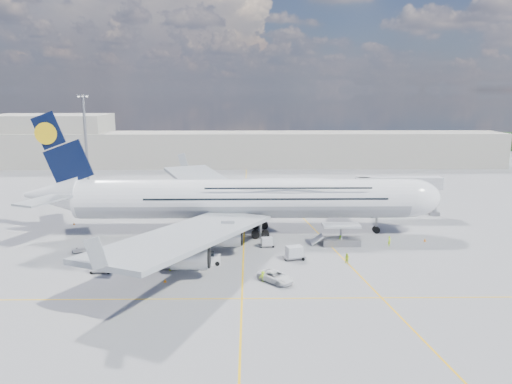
{
  "coord_description": "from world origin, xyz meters",
  "views": [
    {
      "loc": [
        0.99,
        -80.64,
        26.55
      ],
      "look_at": [
        2.22,
        8.0,
        8.4
      ],
      "focal_mm": 35.0,
      "sensor_mm": 36.0,
      "label": 1
    }
  ],
  "objects_px": {
    "dolly_back": "(83,250)",
    "dolly_nose_near": "(267,242)",
    "dolly_nose_far": "(294,252)",
    "crew_van": "(341,240)",
    "catering_truck_inner": "(178,198)",
    "catering_truck_outer": "(195,195)",
    "crew_nose": "(389,241)",
    "crew_tug": "(263,277)",
    "light_mast": "(86,144)",
    "jet_bridge": "(387,186)",
    "cone_nose": "(425,240)",
    "dolly_row_a": "(167,262)",
    "cone_wing_left_inner": "(195,215)",
    "service_van": "(276,277)",
    "cargo_loader": "(340,238)",
    "crew_loader": "(347,259)",
    "dolly_row_c": "(178,244)",
    "dolly_row_b": "(101,266)",
    "cone_tail": "(74,224)",
    "cone_wing_right_outer": "(165,280)",
    "cone_wing_right_inner": "(153,259)",
    "airliner": "(245,198)",
    "crew_wing": "(170,265)",
    "baggage_tug": "(210,259)",
    "cone_wing_left_outer": "(180,208)"
  },
  "relations": [
    {
      "from": "crew_tug",
      "to": "crew_nose",
      "type": "bearing_deg",
      "value": 31.22
    },
    {
      "from": "light_mast",
      "to": "dolly_nose_near",
      "type": "relative_size",
      "value": 9.12
    },
    {
      "from": "dolly_back",
      "to": "dolly_nose_near",
      "type": "height_order",
      "value": "dolly_nose_near"
    },
    {
      "from": "service_van",
      "to": "cone_wing_right_inner",
      "type": "height_order",
      "value": "service_van"
    },
    {
      "from": "cone_nose",
      "to": "cone_wing_right_outer",
      "type": "xyz_separation_m",
      "value": [
        -43.3,
        -18.71,
        -0.04
      ]
    },
    {
      "from": "cone_wing_right_outer",
      "to": "cone_tail",
      "type": "xyz_separation_m",
      "value": [
        -23.38,
        30.96,
        -0.01
      ]
    },
    {
      "from": "crew_loader",
      "to": "cone_wing_right_inner",
      "type": "distance_m",
      "value": 30.63
    },
    {
      "from": "cone_tail",
      "to": "catering_truck_inner",
      "type": "bearing_deg",
      "value": 39.48
    },
    {
      "from": "dolly_row_a",
      "to": "cone_wing_left_inner",
      "type": "relative_size",
      "value": 5.88
    },
    {
      "from": "crew_loader",
      "to": "cone_wing_left_outer",
      "type": "xyz_separation_m",
      "value": [
        -30.84,
        36.85,
        -0.55
      ]
    },
    {
      "from": "cargo_loader",
      "to": "cone_tail",
      "type": "xyz_separation_m",
      "value": [
        -51.1,
        13.84,
        -1.0
      ]
    },
    {
      "from": "crew_van",
      "to": "crew_tug",
      "type": "relative_size",
      "value": 1.12
    },
    {
      "from": "crew_loader",
      "to": "crew_nose",
      "type": "bearing_deg",
      "value": 83.2
    },
    {
      "from": "cargo_loader",
      "to": "crew_loader",
      "type": "bearing_deg",
      "value": -93.68
    },
    {
      "from": "cone_wing_left_inner",
      "to": "dolly_row_b",
      "type": "bearing_deg",
      "value": -107.34
    },
    {
      "from": "catering_truck_inner",
      "to": "crew_van",
      "type": "distance_m",
      "value": 43.91
    },
    {
      "from": "jet_bridge",
      "to": "crew_tug",
      "type": "xyz_separation_m",
      "value": [
        -26.93,
        -35.16,
        -6.08
      ]
    },
    {
      "from": "crew_wing",
      "to": "airliner",
      "type": "bearing_deg",
      "value": -24.84
    },
    {
      "from": "dolly_nose_near",
      "to": "cone_wing_left_outer",
      "type": "distance_m",
      "value": 33.75
    },
    {
      "from": "catering_truck_outer",
      "to": "dolly_row_c",
      "type": "bearing_deg",
      "value": -91.79
    },
    {
      "from": "crew_van",
      "to": "cone_wing_left_inner",
      "type": "relative_size",
      "value": 2.86
    },
    {
      "from": "crew_loader",
      "to": "cone_nose",
      "type": "bearing_deg",
      "value": 73.88
    },
    {
      "from": "cone_wing_left_inner",
      "to": "cargo_loader",
      "type": "bearing_deg",
      "value": -35.96
    },
    {
      "from": "dolly_row_b",
      "to": "cone_tail",
      "type": "height_order",
      "value": "dolly_row_b"
    },
    {
      "from": "dolly_row_c",
      "to": "cone_wing_right_inner",
      "type": "relative_size",
      "value": 6.67
    },
    {
      "from": "dolly_nose_far",
      "to": "crew_van",
      "type": "distance_m",
      "value": 11.46
    },
    {
      "from": "dolly_nose_far",
      "to": "crew_tug",
      "type": "xyz_separation_m",
      "value": [
        -5.3,
        -9.44,
        -0.39
      ]
    },
    {
      "from": "dolly_row_c",
      "to": "catering_truck_outer",
      "type": "distance_m",
      "value": 35.51
    },
    {
      "from": "crew_tug",
      "to": "baggage_tug",
      "type": "bearing_deg",
      "value": 133.16
    },
    {
      "from": "cargo_loader",
      "to": "catering_truck_outer",
      "type": "distance_m",
      "value": 43.6
    },
    {
      "from": "cone_wing_left_inner",
      "to": "catering_truck_outer",
      "type": "bearing_deg",
      "value": 95.56
    },
    {
      "from": "cone_wing_left_inner",
      "to": "cone_wing_right_outer",
      "type": "distance_m",
      "value": 37.07
    },
    {
      "from": "jet_bridge",
      "to": "dolly_row_b",
      "type": "xyz_separation_m",
      "value": [
        -50.84,
        -31.2,
        -5.79
      ]
    },
    {
      "from": "jet_bridge",
      "to": "cone_nose",
      "type": "relative_size",
      "value": 30.7
    },
    {
      "from": "dolly_row_c",
      "to": "cone_wing_left_inner",
      "type": "xyz_separation_m",
      "value": [
        0.33,
        22.68,
        -0.84
      ]
    },
    {
      "from": "crew_tug",
      "to": "light_mast",
      "type": "bearing_deg",
      "value": 121.25
    },
    {
      "from": "cone_wing_left_inner",
      "to": "service_van",
      "type": "bearing_deg",
      "value": -67.54
    },
    {
      "from": "cone_tail",
      "to": "crew_van",
      "type": "bearing_deg",
      "value": -15.41
    },
    {
      "from": "baggage_tug",
      "to": "jet_bridge",
      "type": "bearing_deg",
      "value": 35.98
    },
    {
      "from": "airliner",
      "to": "crew_wing",
      "type": "distance_m",
      "value": 23.29
    },
    {
      "from": "dolly_back",
      "to": "crew_tug",
      "type": "height_order",
      "value": "crew_tug"
    },
    {
      "from": "light_mast",
      "to": "cone_wing_right_outer",
      "type": "xyz_separation_m",
      "value": [
        29.1,
        -59.22,
        -12.95
      ]
    },
    {
      "from": "crew_loader",
      "to": "dolly_nose_far",
      "type": "bearing_deg",
      "value": -157.09
    },
    {
      "from": "dolly_row_b",
      "to": "dolly_nose_near",
      "type": "distance_m",
      "value": 27.79
    },
    {
      "from": "dolly_row_c",
      "to": "catering_truck_outer",
      "type": "bearing_deg",
      "value": 97.81
    },
    {
      "from": "cargo_loader",
      "to": "crew_van",
      "type": "height_order",
      "value": "cargo_loader"
    },
    {
      "from": "catering_truck_outer",
      "to": "crew_nose",
      "type": "height_order",
      "value": "catering_truck_outer"
    },
    {
      "from": "crew_tug",
      "to": "dolly_row_a",
      "type": "bearing_deg",
      "value": 154.6
    },
    {
      "from": "dolly_nose_far",
      "to": "crew_wing",
      "type": "bearing_deg",
      "value": 177.55
    },
    {
      "from": "cone_wing_right_outer",
      "to": "cone_wing_right_inner",
      "type": "bearing_deg",
      "value": 110.48
    }
  ]
}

